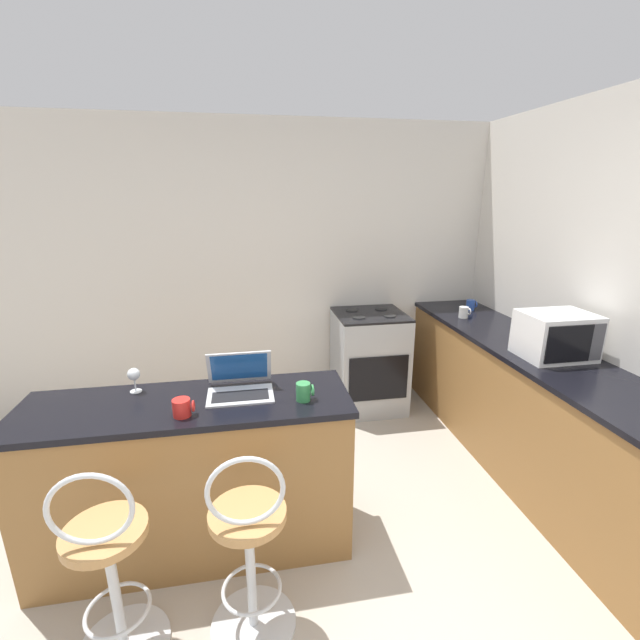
# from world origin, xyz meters

# --- Properties ---
(wall_back) EXTENTS (12.00, 0.06, 2.60)m
(wall_back) POSITION_xyz_m (0.00, 2.59, 1.30)
(wall_back) COLOR silver
(wall_back) RESTS_ON ground_plane
(breakfast_bar) EXTENTS (1.71, 0.55, 0.93)m
(breakfast_bar) POSITION_xyz_m (-0.50, 0.76, 0.46)
(breakfast_bar) COLOR olive
(breakfast_bar) RESTS_ON ground_plane
(counter_right) EXTENTS (0.63, 3.09, 0.93)m
(counter_right) POSITION_xyz_m (1.82, 1.03, 0.46)
(counter_right) COLOR olive
(counter_right) RESTS_ON ground_plane
(bar_stool_near) EXTENTS (0.40, 0.40, 0.98)m
(bar_stool_near) POSITION_xyz_m (-0.78, 0.20, 0.46)
(bar_stool_near) COLOR silver
(bar_stool_near) RESTS_ON ground_plane
(bar_stool_far) EXTENTS (0.40, 0.40, 0.98)m
(bar_stool_far) POSITION_xyz_m (-0.21, 0.20, 0.46)
(bar_stool_far) COLOR silver
(bar_stool_far) RESTS_ON ground_plane
(laptop) EXTENTS (0.35, 0.28, 0.22)m
(laptop) POSITION_xyz_m (-0.22, 0.82, 0.98)
(laptop) COLOR #B7BABF
(laptop) RESTS_ON breakfast_bar
(microwave) EXTENTS (0.44, 0.34, 0.30)m
(microwave) POSITION_xyz_m (1.83, 0.99, 1.08)
(microwave) COLOR white
(microwave) RESTS_ON counter_right
(stove_range) EXTENTS (0.63, 0.61, 0.93)m
(stove_range) POSITION_xyz_m (0.95, 2.24, 0.46)
(stove_range) COLOR #9EA3A8
(stove_range) RESTS_ON ground_plane
(mug_blue) EXTENTS (0.09, 0.08, 0.10)m
(mug_blue) POSITION_xyz_m (1.90, 2.19, 0.97)
(mug_blue) COLOR #2D51AD
(mug_blue) RESTS_ON counter_right
(wine_glass_short) EXTENTS (0.07, 0.07, 0.14)m
(wine_glass_short) POSITION_xyz_m (-0.78, 0.93, 1.02)
(wine_glass_short) COLOR silver
(wine_glass_short) RESTS_ON breakfast_bar
(mug_white) EXTENTS (0.10, 0.08, 0.10)m
(mug_white) POSITION_xyz_m (1.71, 1.96, 0.97)
(mug_white) COLOR white
(mug_white) RESTS_ON counter_right
(mug_green) EXTENTS (0.09, 0.08, 0.10)m
(mug_green) POSITION_xyz_m (0.11, 0.67, 0.97)
(mug_green) COLOR #338447
(mug_green) RESTS_ON breakfast_bar
(mug_red) EXTENTS (0.10, 0.09, 0.09)m
(mug_red) POSITION_xyz_m (-0.50, 0.61, 0.97)
(mug_red) COLOR red
(mug_red) RESTS_ON breakfast_bar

